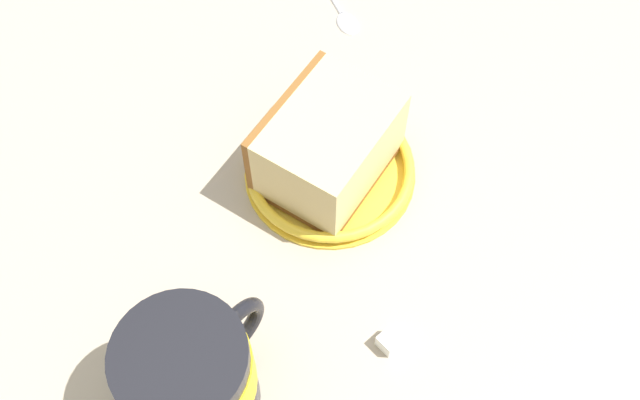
% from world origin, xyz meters
% --- Properties ---
extents(ground_plane, '(1.24, 1.24, 0.04)m').
position_xyz_m(ground_plane, '(0.00, 0.00, -0.02)').
color(ground_plane, tan).
extents(small_plate, '(0.14, 0.14, 0.02)m').
position_xyz_m(small_plate, '(-0.05, 0.02, 0.01)').
color(small_plate, yellow).
rests_on(small_plate, ground_plane).
extents(cake_slice, '(0.11, 0.09, 0.07)m').
position_xyz_m(cake_slice, '(-0.05, 0.02, 0.04)').
color(cake_slice, brown).
rests_on(cake_slice, small_plate).
extents(tea_mug, '(0.11, 0.09, 0.10)m').
position_xyz_m(tea_mug, '(0.16, 0.04, 0.05)').
color(tea_mug, black).
rests_on(tea_mug, ground_plane).
extents(teaspoon, '(0.09, 0.12, 0.01)m').
position_xyz_m(teaspoon, '(-0.22, -0.07, 0.00)').
color(teaspoon, silver).
rests_on(teaspoon, ground_plane).
extents(sugar_cube, '(0.02, 0.02, 0.01)m').
position_xyz_m(sugar_cube, '(0.06, 0.13, 0.01)').
color(sugar_cube, white).
rests_on(sugar_cube, ground_plane).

